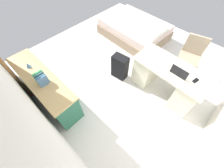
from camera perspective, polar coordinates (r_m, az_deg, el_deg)
name	(u,v)px	position (r m, az deg, el deg)	size (l,w,h in m)	color
ground_plane	(128,71)	(3.64, 6.64, 5.41)	(5.34, 5.34, 0.00)	silver
wall_back	(15,93)	(1.88, -35.07, -3.15)	(4.15, 0.10, 2.81)	silver
desk	(166,80)	(3.15, 21.37, 1.72)	(1.46, 0.72, 0.76)	beige
office_chair	(188,58)	(3.78, 28.86, 9.18)	(0.56, 0.56, 0.94)	black
credenza	(46,88)	(3.15, -25.53, -1.34)	(1.80, 0.48, 0.73)	#28664C
bed	(134,30)	(4.63, 9.19, 21.17)	(1.97, 1.49, 0.58)	gray
suitcase_black	(120,67)	(3.28, 3.25, 6.95)	(0.36, 0.22, 0.62)	black
laptop	(180,73)	(2.79, 25.96, 4.21)	(0.32, 0.23, 0.21)	silver
computer_mouse	(168,65)	(2.88, 21.87, 7.14)	(0.06, 0.10, 0.03)	white
cell_phone_near_laptop	(196,80)	(2.86, 31.07, 1.24)	(0.07, 0.14, 0.01)	black
book_row	(41,79)	(2.67, -26.94, 1.85)	(0.15, 0.17, 0.23)	teal
figurine_small	(28,65)	(3.11, -31.26, 6.64)	(0.08, 0.08, 0.11)	#4C7FBF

